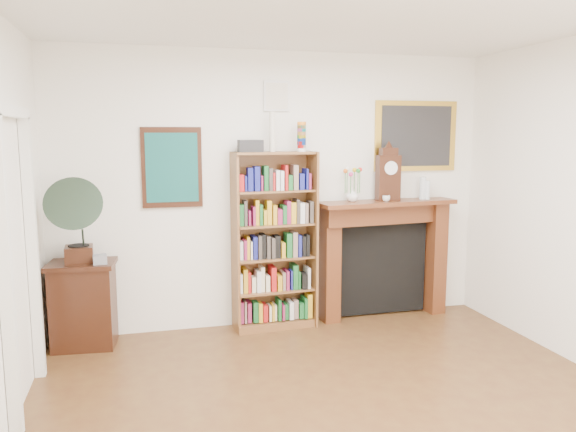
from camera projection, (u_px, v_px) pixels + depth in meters
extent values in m
cube|color=white|center=(276.00, 190.00, 5.77)|extent=(4.50, 0.01, 2.80)
cube|color=white|center=(6.00, 280.00, 3.57)|extent=(0.08, 0.08, 2.10)
cube|color=white|center=(33.00, 251.00, 4.47)|extent=(0.08, 0.08, 2.10)
cube|color=white|center=(10.00, 111.00, 3.87)|extent=(0.08, 1.02, 0.08)
cube|color=black|center=(172.00, 168.00, 5.45)|extent=(0.58, 0.03, 0.78)
cube|color=#115452|center=(172.00, 168.00, 5.44)|extent=(0.50, 0.01, 0.67)
cube|color=white|center=(276.00, 96.00, 5.62)|extent=(0.26, 0.03, 0.30)
cube|color=silver|center=(277.00, 96.00, 5.60)|extent=(0.22, 0.01, 0.26)
cube|color=gold|center=(416.00, 136.00, 6.07)|extent=(0.95, 0.03, 0.75)
cube|color=#262628|center=(416.00, 136.00, 6.05)|extent=(0.82, 0.01, 0.65)
cube|color=brown|center=(235.00, 243.00, 5.57)|extent=(0.05, 0.29, 1.80)
cube|color=brown|center=(312.00, 239.00, 5.77)|extent=(0.05, 0.29, 1.80)
cube|color=brown|center=(274.00, 153.00, 5.54)|extent=(0.85, 0.35, 0.02)
cube|color=brown|center=(275.00, 323.00, 5.80)|extent=(0.85, 0.35, 0.08)
cube|color=brown|center=(271.00, 239.00, 5.80)|extent=(0.83, 0.08, 1.80)
cube|color=brown|center=(275.00, 290.00, 5.75)|extent=(0.80, 0.33, 0.02)
cube|color=brown|center=(275.00, 258.00, 5.70)|extent=(0.80, 0.33, 0.02)
cube|color=brown|center=(275.00, 225.00, 5.65)|extent=(0.80, 0.33, 0.02)
cube|color=brown|center=(274.00, 191.00, 5.60)|extent=(0.80, 0.33, 0.02)
cube|color=black|center=(84.00, 304.00, 5.21)|extent=(0.63, 0.49, 0.81)
cube|color=#492211|center=(330.00, 264.00, 5.90)|extent=(0.19, 0.24, 1.23)
cube|color=#492211|center=(435.00, 258.00, 6.21)|extent=(0.19, 0.24, 1.23)
cube|color=#492211|center=(385.00, 214.00, 5.98)|extent=(1.41, 0.35, 0.20)
cube|color=#492211|center=(387.00, 203.00, 5.92)|extent=(1.54, 0.49, 0.04)
cube|color=black|center=(381.00, 268.00, 6.14)|extent=(1.02, 0.09, 0.99)
cube|color=black|center=(79.00, 254.00, 5.15)|extent=(0.26, 0.26, 0.15)
cylinder|color=black|center=(79.00, 246.00, 5.14)|extent=(0.20, 0.20, 0.01)
cone|color=#2A3D2F|center=(75.00, 212.00, 4.95)|extent=(0.52, 0.63, 0.63)
cube|color=#A8A8B4|center=(100.00, 259.00, 5.08)|extent=(0.13, 0.13, 0.08)
cube|color=black|center=(388.00, 178.00, 5.89)|extent=(0.25, 0.14, 0.48)
cylinder|color=white|center=(391.00, 168.00, 5.81)|extent=(0.14, 0.02, 0.14)
cube|color=black|center=(389.00, 152.00, 5.85)|extent=(0.18, 0.12, 0.09)
imported|color=white|center=(352.00, 195.00, 5.83)|extent=(0.14, 0.14, 0.13)
imported|color=silver|center=(386.00, 198.00, 5.83)|extent=(0.09, 0.09, 0.07)
cylinder|color=silver|center=(423.00, 188.00, 6.03)|extent=(0.07, 0.07, 0.24)
cylinder|color=silver|center=(427.00, 190.00, 6.02)|extent=(0.06, 0.06, 0.20)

